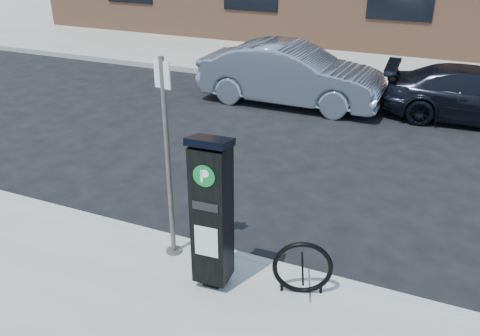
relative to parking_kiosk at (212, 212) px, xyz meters
The scene contains 9 objects.
ground 1.29m from the parking_kiosk, 76.98° to the left, with size 120.00×120.00×0.00m, color black.
sidewalk_far 14.69m from the parking_kiosk, 89.41° to the left, with size 60.00×12.00×0.15m, color gray.
curb_near 1.22m from the parking_kiosk, 76.59° to the left, with size 60.00×0.12×0.16m, color #9E9B93.
curb_far 8.74m from the parking_kiosk, 89.00° to the left, with size 60.00×0.12×0.16m, color #9E9B93.
parking_kiosk is the anchor object (origin of this frame).
sign_pole 0.88m from the parking_kiosk, 154.44° to the left, with size 0.22×0.20×2.51m.
bike_rack 1.19m from the parking_kiosk, 14.62° to the left, with size 0.66×0.27×0.68m.
car_silver 7.27m from the parking_kiosk, 101.71° to the left, with size 1.53×4.38×1.44m, color gray.
car_dark 8.05m from the parking_kiosk, 70.47° to the left, with size 1.65×4.05×1.18m, color black.
Camera 1 is at (2.06, -4.90, 3.92)m, focal length 38.00 mm.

